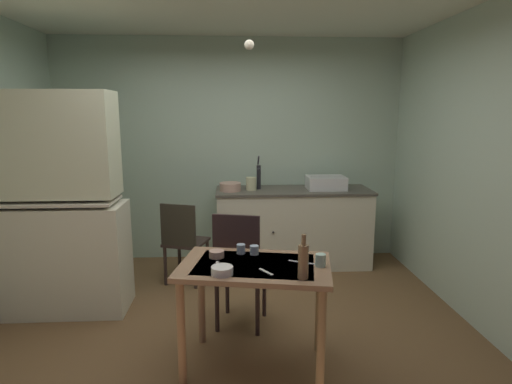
% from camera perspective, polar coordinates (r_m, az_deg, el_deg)
% --- Properties ---
extents(ground_plane, '(5.13, 5.13, 0.00)m').
position_cam_1_polar(ground_plane, '(3.70, -3.41, -18.45)').
color(ground_plane, brown).
extents(wall_back, '(4.23, 0.10, 2.67)m').
position_cam_1_polar(wall_back, '(5.21, -3.52, 5.58)').
color(wall_back, '#B1CCB4').
rests_on(wall_back, ground).
extents(wall_right, '(0.10, 3.93, 2.67)m').
position_cam_1_polar(wall_right, '(3.87, 29.44, 2.43)').
color(wall_right, '#B6CEB7').
rests_on(wall_right, ground).
extents(hutch_cabinet, '(1.09, 0.50, 1.98)m').
position_cam_1_polar(hutch_cabinet, '(4.13, -24.80, -2.46)').
color(hutch_cabinet, beige).
rests_on(hutch_cabinet, ground).
extents(counter_cabinet, '(1.80, 0.64, 0.91)m').
position_cam_1_polar(counter_cabinet, '(5.06, 5.01, -4.72)').
color(counter_cabinet, beige).
rests_on(counter_cabinet, ground).
extents(sink_basin, '(0.44, 0.34, 0.15)m').
position_cam_1_polar(sink_basin, '(5.01, 9.41, 1.27)').
color(sink_basin, white).
rests_on(sink_basin, counter_cabinet).
extents(hand_pump, '(0.05, 0.27, 0.39)m').
position_cam_1_polar(hand_pump, '(4.93, 0.37, 2.34)').
color(hand_pump, '#232328').
rests_on(hand_pump, counter_cabinet).
extents(mixing_bowl_counter, '(0.25, 0.25, 0.09)m').
position_cam_1_polar(mixing_bowl_counter, '(4.85, -3.48, 0.71)').
color(mixing_bowl_counter, tan).
rests_on(mixing_bowl_counter, counter_cabinet).
extents(stoneware_crock, '(0.12, 0.12, 0.15)m').
position_cam_1_polar(stoneware_crock, '(4.88, -0.65, 1.13)').
color(stoneware_crock, beige).
rests_on(stoneware_crock, counter_cabinet).
extents(dining_table, '(1.13, 0.83, 0.77)m').
position_cam_1_polar(dining_table, '(3.00, -0.15, -11.87)').
color(dining_table, '#926D4E').
rests_on(dining_table, ground).
extents(chair_far_side, '(0.48, 0.48, 1.01)m').
position_cam_1_polar(chair_far_side, '(3.55, -2.27, -10.32)').
color(chair_far_side, '#312321').
rests_on(chair_far_side, ground).
extents(chair_by_counter, '(0.51, 0.51, 0.89)m').
position_cam_1_polar(chair_by_counter, '(4.53, -9.75, -6.44)').
color(chair_by_counter, '#342723').
rests_on(chair_by_counter, ground).
extents(serving_bowl_wide, '(0.14, 0.14, 0.05)m').
position_cam_1_polar(serving_bowl_wide, '(2.77, -4.60, -10.52)').
color(serving_bowl_wide, white).
rests_on(serving_bowl_wide, dining_table).
extents(soup_bowl_small, '(0.11, 0.11, 0.05)m').
position_cam_1_polar(soup_bowl_small, '(3.08, -5.34, -8.34)').
color(soup_bowl_small, tan).
rests_on(soup_bowl_small, dining_table).
extents(teacup_cream, '(0.06, 0.06, 0.07)m').
position_cam_1_polar(teacup_cream, '(3.15, -2.05, -7.69)').
color(teacup_cream, '#9EB2C6').
rests_on(teacup_cream, dining_table).
extents(teacup_mint, '(0.07, 0.07, 0.07)m').
position_cam_1_polar(teacup_mint, '(3.13, -0.24, -7.84)').
color(teacup_mint, '#9EB2C6').
rests_on(teacup_mint, dining_table).
extents(mug_tall, '(0.07, 0.07, 0.09)m').
position_cam_1_polar(mug_tall, '(2.93, 8.70, -9.09)').
color(mug_tall, '#ADD1C1').
rests_on(mug_tall, dining_table).
extents(glass_bottle, '(0.07, 0.07, 0.29)m').
position_cam_1_polar(glass_bottle, '(2.68, 6.39, -9.19)').
color(glass_bottle, olive).
rests_on(glass_bottle, dining_table).
extents(table_knife, '(0.19, 0.10, 0.00)m').
position_cam_1_polar(table_knife, '(2.99, 6.29, -9.44)').
color(table_knife, silver).
rests_on(table_knife, dining_table).
extents(teaspoon_near_bowl, '(0.09, 0.13, 0.00)m').
position_cam_1_polar(teaspoon_near_bowl, '(2.81, 1.36, -10.72)').
color(teaspoon_near_bowl, beige).
rests_on(teaspoon_near_bowl, dining_table).
extents(teaspoon_by_cup, '(0.03, 0.15, 0.00)m').
position_cam_1_polar(teaspoon_by_cup, '(2.93, -5.23, -9.80)').
color(teaspoon_by_cup, beige).
rests_on(teaspoon_by_cup, dining_table).
extents(pendant_bulb, '(0.08, 0.08, 0.08)m').
position_cam_1_polar(pendant_bulb, '(3.62, -0.92, 19.25)').
color(pendant_bulb, '#F9EFCC').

